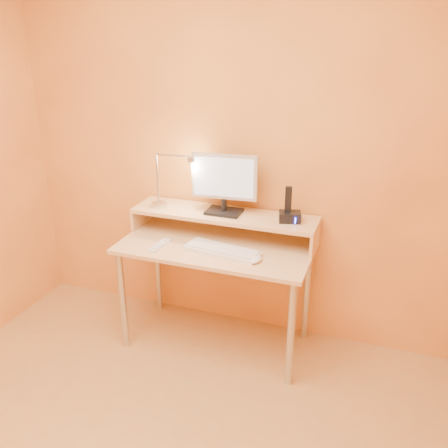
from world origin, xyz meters
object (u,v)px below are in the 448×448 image
at_px(monitor_panel, 224,177).
at_px(keyboard, 222,251).
at_px(lamp_base, 159,205).
at_px(phone_dock, 290,217).
at_px(remote_control, 160,245).
at_px(mouse, 256,259).

xyz_separation_m(monitor_panel, keyboard, (0.07, -0.25, -0.39)).
relative_size(monitor_panel, lamp_base, 4.17).
bearing_deg(lamp_base, keyboard, -21.84).
bearing_deg(keyboard, phone_dock, 42.96).
distance_m(monitor_panel, lamp_base, 0.50).
bearing_deg(monitor_panel, phone_dock, -6.56).
xyz_separation_m(keyboard, remote_control, (-0.39, -0.05, -0.00)).
bearing_deg(phone_dock, lamp_base, 166.76).
relative_size(lamp_base, mouse, 1.01).
relative_size(keyboard, remote_control, 2.45).
bearing_deg(keyboard, monitor_panel, 115.49).
bearing_deg(keyboard, lamp_base, 166.92).
height_order(lamp_base, remote_control, lamp_base).
xyz_separation_m(mouse, remote_control, (-0.62, 0.00, -0.01)).
distance_m(keyboard, remote_control, 0.40).
distance_m(lamp_base, mouse, 0.81).
distance_m(monitor_panel, mouse, 0.57).
bearing_deg(remote_control, mouse, 5.79).
distance_m(monitor_panel, keyboard, 0.47).
bearing_deg(phone_dock, mouse, -127.99).
distance_m(monitor_panel, remote_control, 0.59).
bearing_deg(monitor_panel, keyboard, -78.48).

